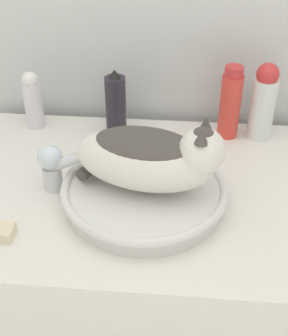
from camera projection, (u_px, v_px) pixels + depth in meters
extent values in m
cube|color=white|center=(159.00, 302.00, 1.33)|extent=(1.03, 0.63, 0.83)
cylinder|color=silver|center=(145.00, 194.00, 1.03)|extent=(0.35, 0.35, 0.04)
torus|color=silver|center=(145.00, 187.00, 1.02)|extent=(0.37, 0.37, 0.02)
ellipsoid|color=silver|center=(145.00, 159.00, 0.98)|extent=(0.32, 0.20, 0.13)
ellipsoid|color=#47423D|center=(145.00, 145.00, 0.96)|extent=(0.24, 0.16, 0.06)
sphere|color=silver|center=(202.00, 151.00, 0.93)|extent=(0.10, 0.10, 0.10)
sphere|color=#47423D|center=(203.00, 140.00, 0.92)|extent=(0.05, 0.05, 0.05)
cone|color=#47423D|center=(202.00, 137.00, 0.88)|extent=(0.03, 0.03, 0.03)
cone|color=#47423D|center=(206.00, 123.00, 0.92)|extent=(0.03, 0.03, 0.03)
cylinder|color=#47423D|center=(109.00, 155.00, 1.08)|extent=(0.12, 0.19, 0.03)
cylinder|color=silver|center=(53.00, 178.00, 1.07)|extent=(0.04, 0.04, 0.06)
cylinder|color=silver|center=(72.00, 160.00, 1.03)|extent=(0.12, 0.04, 0.08)
sphere|color=silver|center=(50.00, 157.00, 1.04)|extent=(0.06, 0.06, 0.06)
cylinder|color=#28232D|center=(116.00, 105.00, 1.26)|extent=(0.06, 0.06, 0.16)
cone|color=black|center=(115.00, 74.00, 1.21)|extent=(0.03, 0.03, 0.02)
cylinder|color=#DB3D33|center=(230.00, 107.00, 1.23)|extent=(0.06, 0.06, 0.17)
cylinder|color=red|center=(234.00, 71.00, 1.18)|extent=(0.05, 0.05, 0.03)
cylinder|color=silver|center=(34.00, 106.00, 1.29)|extent=(0.05, 0.05, 0.13)
sphere|color=white|center=(30.00, 80.00, 1.24)|extent=(0.04, 0.04, 0.04)
cylinder|color=silver|center=(262.00, 109.00, 1.23)|extent=(0.06, 0.06, 0.17)
sphere|color=red|center=(268.00, 74.00, 1.17)|extent=(0.06, 0.06, 0.06)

